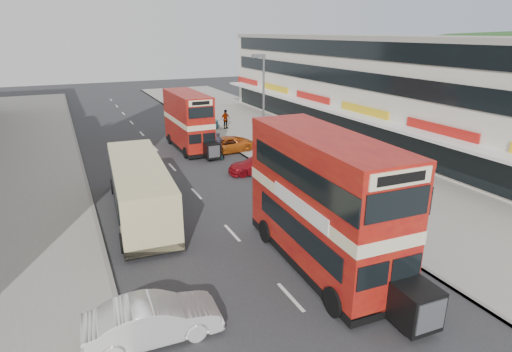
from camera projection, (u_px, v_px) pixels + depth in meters
ground at (319, 329)px, 14.47m from camera, size 160.00×160.00×0.00m
road_surface at (172, 167)px, 31.61m from camera, size 12.00×90.00×0.01m
pavement_right at (309, 149)px, 36.38m from camera, size 12.00×90.00×0.15m
kerb_left at (85, 178)px, 29.15m from camera, size 0.20×90.00×0.16m
kerb_right at (247, 157)px, 34.02m from camera, size 0.20×90.00×0.16m
commercial_row at (372, 87)px, 39.76m from camera, size 9.90×46.20×9.30m
street_lamp at (263, 101)px, 30.94m from camera, size 1.00×0.20×8.12m
bus_main at (324, 202)px, 17.52m from camera, size 3.19×10.25×5.59m
bus_second at (188, 121)px, 35.79m from camera, size 2.37×8.45×4.65m
coach at (140, 187)px, 22.89m from camera, size 3.39×10.65×2.78m
car_left_front at (153, 320)px, 13.79m from camera, size 4.50×1.75×1.46m
car_right_a at (258, 164)px, 30.17m from camera, size 4.55×2.34×1.26m
car_right_b at (224, 145)px, 35.18m from camera, size 4.76×2.37×1.30m
car_right_c at (198, 124)px, 42.74m from camera, size 4.42×2.24×1.44m
pedestrian_near at (302, 159)px, 29.67m from camera, size 0.86×0.74×1.96m
pedestrian_far at (225, 119)px, 43.15m from camera, size 1.24×0.79×1.96m
cyclist at (219, 150)px, 33.67m from camera, size 0.77×1.91×2.09m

